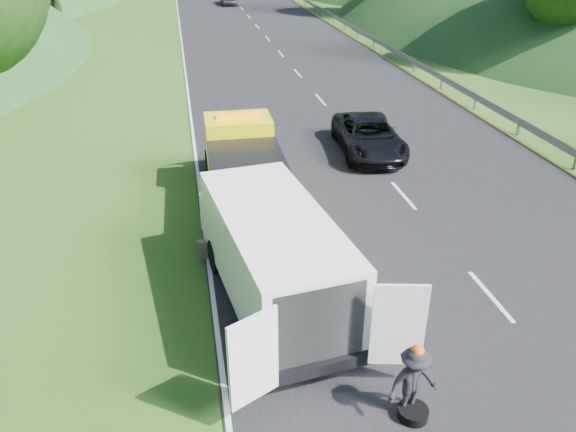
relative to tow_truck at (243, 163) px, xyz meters
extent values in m
plane|color=#38661E|center=(2.44, -4.85, -1.30)|extent=(320.00, 320.00, 0.00)
cube|color=black|center=(5.44, 35.15, -1.29)|extent=(14.00, 200.00, 0.02)
cube|color=gray|center=(12.74, 47.65, -1.30)|extent=(0.06, 140.00, 1.52)
cylinder|color=black|center=(-0.97, 2.04, -0.77)|extent=(0.38, 1.05, 1.05)
cylinder|color=black|center=(1.02, 2.02, -0.77)|extent=(0.38, 1.05, 1.05)
cylinder|color=black|center=(-1.02, -2.15, -0.77)|extent=(0.38, 1.05, 1.05)
cylinder|color=black|center=(0.97, -2.17, -0.77)|extent=(0.38, 1.05, 1.05)
cube|color=#FFE90D|center=(0.01, 1.14, 0.22)|extent=(2.27, 1.70, 1.99)
cube|color=#FFE90D|center=(-0.01, -1.21, -0.04)|extent=(2.34, 3.59, 1.36)
cube|color=black|center=(-0.01, -1.21, 0.69)|extent=(2.34, 3.59, 0.10)
cube|color=black|center=(0.03, 2.40, -0.35)|extent=(2.11, 1.28, 0.73)
cube|color=black|center=(0.03, 3.03, -0.56)|extent=(2.20, 0.23, 0.52)
cube|color=#FFE90D|center=(0.03, 2.76, 0.33)|extent=(2.10, 0.85, 1.15)
cube|color=orange|center=(0.01, 1.14, 1.27)|extent=(1.47, 0.28, 0.17)
cube|color=black|center=(0.02, 1.87, 0.59)|extent=(1.99, 0.11, 0.94)
cylinder|color=black|center=(-1.24, -4.30, -0.85)|extent=(0.45, 0.93, 0.89)
cylinder|color=black|center=(0.74, -4.02, -0.85)|extent=(0.45, 0.93, 0.89)
cylinder|color=black|center=(-0.72, -8.05, -0.85)|extent=(0.45, 0.93, 0.89)
cylinder|color=black|center=(1.27, -7.77, -0.85)|extent=(0.45, 0.93, 0.89)
cube|color=white|center=(0.03, -6.15, 0.21)|extent=(3.07, 6.05, 2.06)
cube|color=white|center=(-0.40, -3.11, -0.24)|extent=(2.35, 1.30, 1.11)
cube|color=black|center=(-0.37, -3.34, 0.65)|extent=(2.09, 0.66, 0.93)
cube|color=black|center=(0.42, -8.96, 0.21)|extent=(1.89, 0.37, 1.78)
cube|color=white|center=(-0.94, -9.66, 0.21)|extent=(0.97, 0.56, 1.89)
cube|color=white|center=(1.93, -9.26, 0.21)|extent=(1.05, 0.29, 1.89)
cube|color=black|center=(0.44, -9.07, -0.79)|extent=(2.23, 0.47, 0.28)
imported|color=silver|center=(-0.50, -4.90, -1.30)|extent=(0.53, 0.66, 1.61)
imported|color=tan|center=(0.41, -5.94, -1.30)|extent=(0.67, 0.68, 1.10)
imported|color=black|center=(1.96, -10.10, -1.30)|extent=(1.12, 0.77, 1.60)
cube|color=#54513F|center=(-1.57, -3.62, -1.02)|extent=(0.36, 0.23, 0.55)
cylinder|color=black|center=(2.01, -10.17, -1.30)|extent=(0.59, 0.59, 0.20)
imported|color=black|center=(5.50, 3.32, -1.30)|extent=(2.77, 5.26, 1.41)
imported|color=#55545A|center=(4.43, 51.09, -1.30)|extent=(1.87, 4.65, 1.58)
camera|label=1|loc=(-1.78, -17.29, 7.10)|focal=35.00mm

